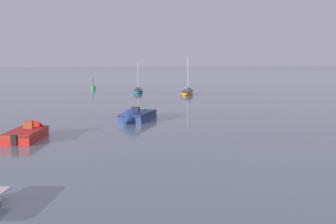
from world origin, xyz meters
TOP-DOWN VIEW (x-y plane):
  - sailboat_moored_0 at (-4.66, 87.26)m, footprint 3.05×5.46m
  - sailboat_moored_1 at (2.22, 80.53)m, footprint 4.28×5.96m
  - motorboat_moored_1 at (-14.56, 49.66)m, footprint 5.24×6.58m
  - motorboat_moored_2 at (-24.47, 42.97)m, footprint 3.83×6.26m
  - channel_buoy at (-10.95, 98.70)m, footprint 0.90×0.90m

SIDE VIEW (x-z plane):
  - sailboat_moored_0 at x=-4.66m, z-range -2.67..3.18m
  - motorboat_moored_2 at x=-24.47m, z-range -0.74..1.29m
  - sailboat_moored_1 at x=2.22m, z-range -2.96..3.52m
  - motorboat_moored_1 at x=-14.56m, z-range -0.79..1.40m
  - channel_buoy at x=-10.95m, z-range -0.69..1.61m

